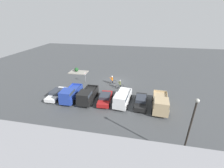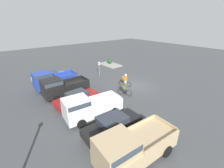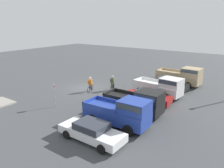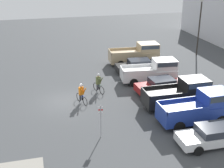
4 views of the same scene
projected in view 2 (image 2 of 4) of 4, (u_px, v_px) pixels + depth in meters
ground_plane at (135, 85)px, 20.31m from camera, size 80.00×80.00×0.00m
pickup_truck_0 at (132, 147)px, 8.92m from camera, size 2.59×5.55×2.33m
sedan_0 at (113, 125)px, 11.54m from camera, size 2.02×4.84×1.41m
pickup_truck_1 at (88, 107)px, 13.16m from camera, size 2.57×5.35×2.19m
sedan_1 at (77, 98)px, 15.46m from camera, size 2.20×4.64×1.37m
pickup_truck_2 at (62, 87)px, 17.03m from camera, size 2.23×5.16×2.24m
pickup_truck_3 at (52, 80)px, 18.93m from camera, size 2.21×5.23×2.34m
sedan_2 at (50, 77)px, 21.47m from camera, size 1.95×4.75×1.29m
cyclist_0 at (125, 80)px, 19.67m from camera, size 1.69×0.68×1.74m
cyclist_1 at (125, 88)px, 17.31m from camera, size 1.68×0.68×1.77m
fire_lane_sign at (99, 67)px, 23.18m from camera, size 0.08×0.30×2.32m
curb_island at (110, 65)px, 29.40m from camera, size 4.36×2.67×0.15m
shrub at (110, 61)px, 29.74m from camera, size 0.97×0.97×0.97m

